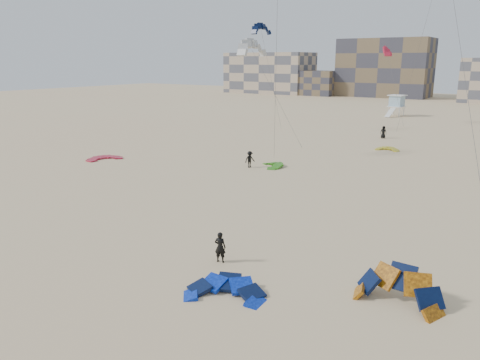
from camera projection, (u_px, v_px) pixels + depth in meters
The scene contains 16 objects.
ground at pixel (191, 261), 26.93m from camera, with size 320.00×320.00×0.00m, color #CEBA8A.
kite_ground_blue at pixel (225, 296), 22.99m from camera, with size 3.93×3.97×1.22m, color blue, non-canonical shape.
kite_ground_orange at pixel (396, 303), 22.29m from camera, with size 4.29×3.24×2.79m, color orange, non-canonical shape.
kite_ground_red at pixel (104, 159), 54.85m from camera, with size 3.69×3.91×0.44m, color red, non-canonical shape.
kite_ground_green at pixel (272, 166), 51.10m from camera, with size 3.08×3.23×0.72m, color #389219, non-canonical shape.
kite_ground_yellow at pixel (387, 150), 60.42m from camera, with size 2.75×2.86×0.64m, color gold, non-canonical shape.
kitesurfer_main at pixel (220, 247), 26.66m from camera, with size 0.66×0.43×1.81m, color black.
kitesurfer_c at pixel (250, 159), 50.44m from camera, with size 1.16×0.67×1.79m, color black.
kitesurfer_e at pixel (383, 132), 69.55m from camera, with size 0.90×0.58×1.84m, color black.
kite_fly_grey at pixel (252, 49), 54.32m from camera, with size 7.91×5.19×13.09m.
kite_fly_navy at pixel (261, 30), 73.42m from camera, with size 7.29×4.39×16.28m.
kite_fly_red at pixel (387, 52), 83.09m from camera, with size 8.56×11.72×13.29m.
lifeguard_tower_far at pixel (396, 106), 97.32m from camera, with size 3.49×6.18×4.36m.
condo_west_a at pixel (270, 73), 167.66m from camera, with size 30.00×15.00×14.00m, color tan.
condo_west_b at pixel (385, 68), 148.99m from camera, with size 28.00×14.00×18.00m, color brown.
condo_fill_left at pixel (318, 83), 156.09m from camera, with size 12.00×10.00×8.00m, color brown.
Camera 1 is at (16.13, -19.22, 11.22)m, focal length 35.00 mm.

